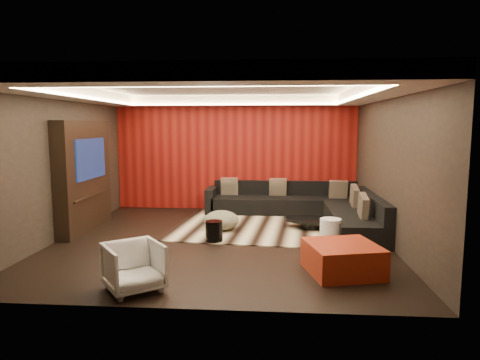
# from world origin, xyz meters

# --- Properties ---
(floor) EXTENTS (6.00, 6.00, 0.02)m
(floor) POSITION_xyz_m (0.00, 0.00, -0.01)
(floor) COLOR black
(floor) RESTS_ON ground
(ceiling) EXTENTS (6.00, 6.00, 0.02)m
(ceiling) POSITION_xyz_m (0.00, 0.00, 2.81)
(ceiling) COLOR silver
(ceiling) RESTS_ON ground
(wall_back) EXTENTS (6.00, 0.02, 2.80)m
(wall_back) POSITION_xyz_m (0.00, 3.01, 1.40)
(wall_back) COLOR black
(wall_back) RESTS_ON ground
(wall_left) EXTENTS (0.02, 6.00, 2.80)m
(wall_left) POSITION_xyz_m (-3.01, 0.00, 1.40)
(wall_left) COLOR black
(wall_left) RESTS_ON ground
(wall_right) EXTENTS (0.02, 6.00, 2.80)m
(wall_right) POSITION_xyz_m (3.01, 0.00, 1.40)
(wall_right) COLOR black
(wall_right) RESTS_ON ground
(red_feature_wall) EXTENTS (5.98, 0.05, 2.78)m
(red_feature_wall) POSITION_xyz_m (0.00, 2.97, 1.40)
(red_feature_wall) COLOR #6B0C0A
(red_feature_wall) RESTS_ON ground
(soffit_back) EXTENTS (6.00, 0.60, 0.22)m
(soffit_back) POSITION_xyz_m (0.00, 2.70, 2.69)
(soffit_back) COLOR silver
(soffit_back) RESTS_ON ground
(soffit_front) EXTENTS (6.00, 0.60, 0.22)m
(soffit_front) POSITION_xyz_m (0.00, -2.70, 2.69)
(soffit_front) COLOR silver
(soffit_front) RESTS_ON ground
(soffit_left) EXTENTS (0.60, 4.80, 0.22)m
(soffit_left) POSITION_xyz_m (-2.70, 0.00, 2.69)
(soffit_left) COLOR silver
(soffit_left) RESTS_ON ground
(soffit_right) EXTENTS (0.60, 4.80, 0.22)m
(soffit_right) POSITION_xyz_m (2.70, 0.00, 2.69)
(soffit_right) COLOR silver
(soffit_right) RESTS_ON ground
(cove_back) EXTENTS (4.80, 0.08, 0.04)m
(cove_back) POSITION_xyz_m (0.00, 2.36, 2.60)
(cove_back) COLOR #FFD899
(cove_back) RESTS_ON ground
(cove_front) EXTENTS (4.80, 0.08, 0.04)m
(cove_front) POSITION_xyz_m (0.00, -2.36, 2.60)
(cove_front) COLOR #FFD899
(cove_front) RESTS_ON ground
(cove_left) EXTENTS (0.08, 4.80, 0.04)m
(cove_left) POSITION_xyz_m (-2.36, 0.00, 2.60)
(cove_left) COLOR #FFD899
(cove_left) RESTS_ON ground
(cove_right) EXTENTS (0.08, 4.80, 0.04)m
(cove_right) POSITION_xyz_m (2.36, 0.00, 2.60)
(cove_right) COLOR #FFD899
(cove_right) RESTS_ON ground
(tv_surround) EXTENTS (0.30, 2.00, 2.20)m
(tv_surround) POSITION_xyz_m (-2.85, 0.60, 1.10)
(tv_surround) COLOR black
(tv_surround) RESTS_ON ground
(tv_screen) EXTENTS (0.04, 1.30, 0.80)m
(tv_screen) POSITION_xyz_m (-2.69, 0.60, 1.45)
(tv_screen) COLOR black
(tv_screen) RESTS_ON ground
(tv_shelf) EXTENTS (0.04, 1.60, 0.04)m
(tv_shelf) POSITION_xyz_m (-2.69, 0.60, 0.70)
(tv_shelf) COLOR black
(tv_shelf) RESTS_ON ground
(rug) EXTENTS (4.26, 3.36, 0.02)m
(rug) POSITION_xyz_m (0.96, 1.12, 0.01)
(rug) COLOR beige
(rug) RESTS_ON floor
(coffee_table) EXTENTS (1.49, 1.49, 0.20)m
(coffee_table) POSITION_xyz_m (1.76, 0.98, 0.12)
(coffee_table) COLOR black
(coffee_table) RESTS_ON rug
(drum_stool) EXTENTS (0.41, 0.41, 0.37)m
(drum_stool) POSITION_xyz_m (-0.12, -0.13, 0.21)
(drum_stool) COLOR black
(drum_stool) RESTS_ON rug
(striped_pouf) EXTENTS (0.83, 0.83, 0.39)m
(striped_pouf) POSITION_xyz_m (-0.09, 0.71, 0.21)
(striped_pouf) COLOR beige
(striped_pouf) RESTS_ON rug
(white_side_table) EXTENTS (0.49, 0.49, 0.47)m
(white_side_table) POSITION_xyz_m (1.97, -0.15, 0.23)
(white_side_table) COLOR white
(white_side_table) RESTS_ON floor
(orange_ottoman) EXTENTS (1.16, 1.16, 0.43)m
(orange_ottoman) POSITION_xyz_m (1.95, -1.62, 0.21)
(orange_ottoman) COLOR maroon
(orange_ottoman) RESTS_ON floor
(armchair) EXTENTS (0.95, 0.95, 0.63)m
(armchair) POSITION_xyz_m (-0.82, -2.50, 0.31)
(armchair) COLOR silver
(armchair) RESTS_ON floor
(sectional_sofa) EXTENTS (3.65, 3.50, 0.75)m
(sectional_sofa) POSITION_xyz_m (1.73, 1.86, 0.26)
(sectional_sofa) COLOR black
(sectional_sofa) RESTS_ON floor
(throw_pillows) EXTENTS (3.06, 2.81, 0.50)m
(throw_pillows) POSITION_xyz_m (1.74, 1.91, 0.62)
(throw_pillows) COLOR tan
(throw_pillows) RESTS_ON sectional_sofa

